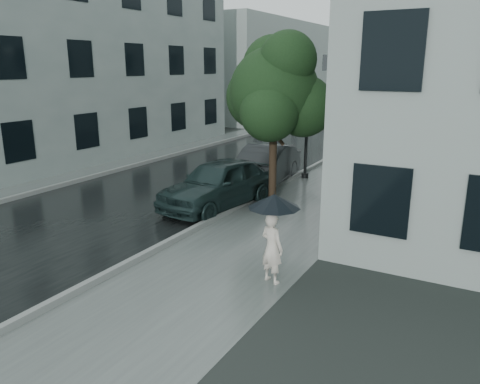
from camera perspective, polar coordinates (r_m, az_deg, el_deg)
The scene contains 14 objects.
ground at distance 10.63m, azimuth -3.64°, elevation -8.94°, with size 120.00×120.00×0.00m, color black.
sidewalk at distance 21.21m, azimuth 14.61°, elevation 2.90°, with size 3.50×60.00×0.01m, color slate.
kerb_near at distance 21.70m, azimuth 9.96°, elevation 3.63°, with size 0.15×60.00×0.15m, color slate.
asphalt_road at distance 23.06m, azimuth 1.70°, elevation 4.34°, with size 6.85×60.00×0.00m, color black.
kerb_far at distance 24.81m, azimuth -5.54°, elevation 5.22°, with size 0.15×60.00×0.15m, color slate.
sidewalk_far at distance 25.35m, azimuth -7.27°, elevation 5.22°, with size 1.70×60.00×0.01m, color #4C5451.
building_far_a at distance 24.96m, azimuth -21.58°, elevation 15.12°, with size 7.02×20.00×9.50m.
building_far_b at distance 42.64m, azimuth 2.44°, elevation 14.72°, with size 7.02×18.00×8.00m.
pedestrian at distance 9.59m, azimuth 3.92°, elevation -6.82°, with size 0.54×0.35×1.48m, color beige.
umbrella at distance 9.22m, azimuth 4.20°, elevation -1.10°, with size 1.07×1.07×1.01m.
street_tree at distance 14.97m, azimuth 4.36°, elevation 12.27°, with size 3.63×3.30×5.36m.
lamp_post at distance 18.48m, azimuth 7.88°, elevation 10.93°, with size 0.82×0.47×5.27m.
car_near at distance 14.70m, azimuth -2.58°, elevation 1.09°, with size 1.79×4.44×1.51m, color #192B2A.
car_far at distance 17.49m, azimuth 2.99°, elevation 3.28°, with size 1.54×4.43×1.46m, color #25282A.
Camera 1 is at (5.26, -8.15, 4.34)m, focal length 35.00 mm.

